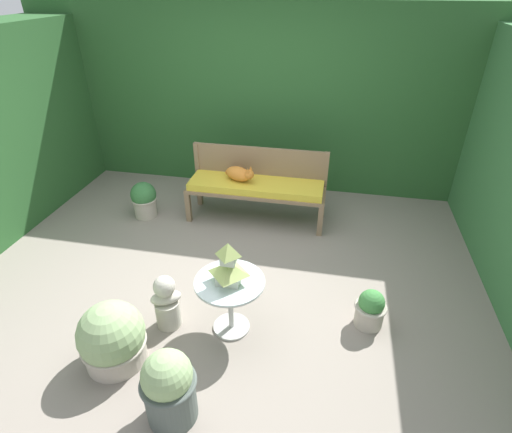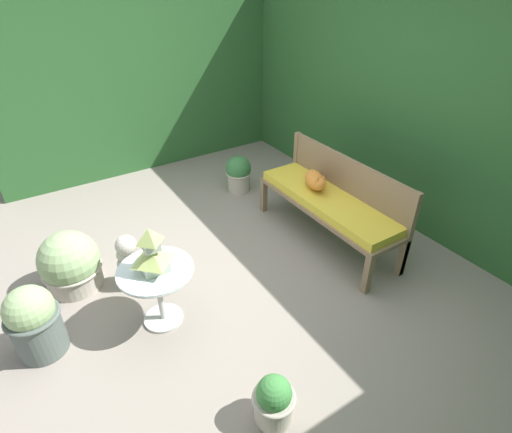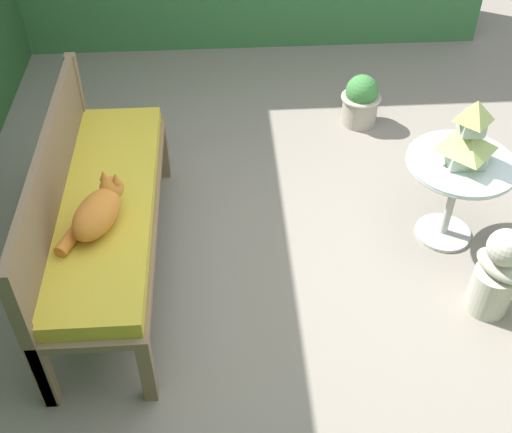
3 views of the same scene
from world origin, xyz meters
name	(u,v)px [view 3 (image 3 of 3)]	position (x,y,z in m)	size (l,w,h in m)	color
ground	(327,268)	(0.00, 0.00, 0.00)	(30.00, 30.00, 0.00)	gray
garden_bench	(108,209)	(0.07, 1.11, 0.42)	(1.65, 0.49, 0.50)	#7F664C
bench_backrest	(53,181)	(0.07, 1.34, 0.62)	(1.65, 0.06, 0.85)	#7F664C
cat	(97,212)	(-0.13, 1.11, 0.59)	(0.39, 0.32, 0.21)	orange
patio_table	(457,178)	(0.22, -0.70, 0.41)	(0.57, 0.57, 0.52)	#B7B7B2
pagoda_birdhouse	(469,137)	(0.22, -0.70, 0.67)	(0.25, 0.25, 0.36)	#B2BCA8
garden_bust	(496,274)	(-0.32, -0.76, 0.24)	(0.29, 0.25, 0.51)	#B7B2A3
potted_plant_table_far	(361,100)	(1.37, -0.42, 0.17)	(0.27, 0.27, 0.36)	#ADA393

